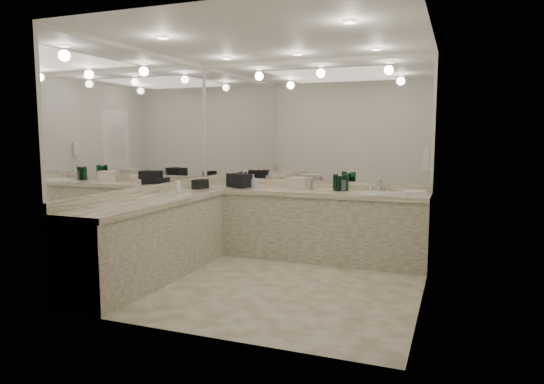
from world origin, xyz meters
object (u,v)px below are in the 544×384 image
at_px(soap_bottle_a, 244,179).
at_px(sink, 376,193).
at_px(cream_cosmetic_case, 299,183).
at_px(soap_bottle_c, 295,184).
at_px(black_toiletry_bag, 239,181).
at_px(hand_towel, 415,192).
at_px(wall_phone, 426,159).
at_px(soap_bottle_b, 254,181).

bearing_deg(soap_bottle_a, sink, 0.68).
bearing_deg(cream_cosmetic_case, soap_bottle_c, -164.58).
bearing_deg(black_toiletry_bag, sink, 1.88).
relative_size(soap_bottle_a, soap_bottle_c, 1.50).
distance_m(sink, soap_bottle_a, 1.78).
height_order(black_toiletry_bag, hand_towel, black_toiletry_bag).
distance_m(hand_towel, soap_bottle_a, 2.24).
height_order(wall_phone, soap_bottle_a, wall_phone).
height_order(soap_bottle_a, soap_bottle_c, soap_bottle_a).
height_order(sink, soap_bottle_b, soap_bottle_b).
height_order(hand_towel, soap_bottle_b, soap_bottle_b).
distance_m(sink, wall_phone, 0.91).
bearing_deg(soap_bottle_a, black_toiletry_bag, -141.66).
height_order(black_toiletry_bag, soap_bottle_a, soap_bottle_a).
xyz_separation_m(wall_phone, cream_cosmetic_case, (-1.61, 0.53, -0.37)).
xyz_separation_m(cream_cosmetic_case, hand_towel, (1.46, 0.02, -0.06)).
relative_size(hand_towel, soap_bottle_a, 1.15).
distance_m(sink, hand_towel, 0.46).
xyz_separation_m(wall_phone, hand_towel, (-0.15, 0.54, -0.43)).
bearing_deg(black_toiletry_bag, soap_bottle_b, 18.13).
height_order(hand_towel, soap_bottle_a, soap_bottle_a).
distance_m(black_toiletry_bag, soap_bottle_c, 0.77).
xyz_separation_m(sink, soap_bottle_c, (-1.07, 0.03, 0.08)).
xyz_separation_m(soap_bottle_a, soap_bottle_b, (0.14, 0.02, -0.02)).
distance_m(cream_cosmetic_case, soap_bottle_b, 0.64).
height_order(wall_phone, hand_towel, wall_phone).
xyz_separation_m(soap_bottle_a, soap_bottle_c, (0.71, 0.05, -0.04)).
distance_m(wall_phone, hand_towel, 0.71).
height_order(wall_phone, black_toiletry_bag, wall_phone).
bearing_deg(soap_bottle_a, wall_phone, -11.36).
bearing_deg(soap_bottle_b, sink, -0.01).
height_order(sink, hand_towel, hand_towel).
relative_size(black_toiletry_bag, hand_towel, 1.24).
distance_m(sink, black_toiletry_bag, 1.83).
height_order(cream_cosmetic_case, hand_towel, cream_cosmetic_case).
relative_size(cream_cosmetic_case, hand_towel, 1.14).
bearing_deg(black_toiletry_bag, hand_towel, 2.52).
relative_size(wall_phone, cream_cosmetic_case, 0.84).
relative_size(black_toiletry_bag, soap_bottle_b, 1.69).
height_order(sink, soap_bottle_c, soap_bottle_c).
relative_size(sink, black_toiletry_bag, 1.42).
bearing_deg(black_toiletry_bag, wall_phone, -10.25).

